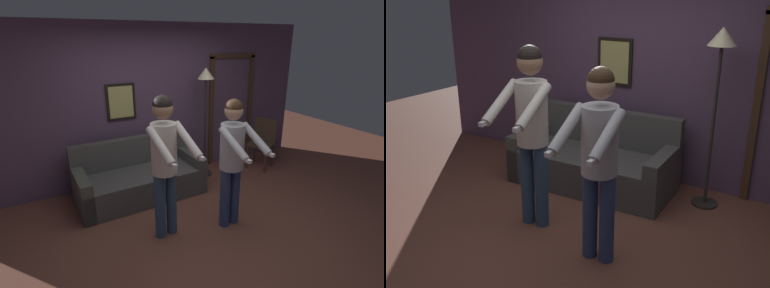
% 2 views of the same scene
% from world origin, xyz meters
% --- Properties ---
extents(ground_plane, '(12.00, 12.00, 0.00)m').
position_xyz_m(ground_plane, '(0.00, 0.00, 0.00)').
color(ground_plane, brown).
extents(back_wall_assembly, '(6.40, 0.10, 2.60)m').
position_xyz_m(back_wall_assembly, '(0.02, 1.91, 1.30)').
color(back_wall_assembly, '#5E4460').
rests_on(back_wall_assembly, ground_plane).
extents(couch, '(1.93, 0.91, 0.87)m').
position_xyz_m(couch, '(-0.34, 1.30, 0.28)').
color(couch, '#4D4B48').
rests_on(couch, ground_plane).
extents(torchiere_lamp, '(0.28, 0.28, 1.89)m').
position_xyz_m(torchiere_lamp, '(0.95, 1.50, 1.51)').
color(torchiere_lamp, '#332D28').
rests_on(torchiere_lamp, ground_plane).
extents(person_standing_left, '(0.48, 0.71, 1.77)m').
position_xyz_m(person_standing_left, '(-0.37, 0.18, 1.08)').
color(person_standing_left, '#304B6A').
rests_on(person_standing_left, ground_plane).
extents(person_standing_right, '(0.46, 0.68, 1.69)m').
position_xyz_m(person_standing_right, '(0.45, -0.01, 1.02)').
color(person_standing_right, navy).
rests_on(person_standing_right, ground_plane).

